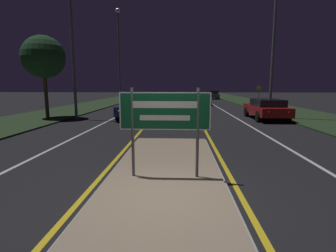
% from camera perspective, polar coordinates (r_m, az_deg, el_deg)
% --- Properties ---
extents(ground_plane, '(160.00, 160.00, 0.00)m').
position_cam_1_polar(ground_plane, '(5.56, -1.18, -14.72)').
color(ground_plane, black).
extents(median_island, '(2.80, 9.05, 0.10)m').
position_cam_1_polar(median_island, '(6.32, -0.66, -11.36)').
color(median_island, '#999993').
rests_on(median_island, ground_plane).
extents(verge_left, '(5.00, 100.00, 0.08)m').
position_cam_1_polar(verge_left, '(27.04, -18.70, 3.74)').
color(verge_left, '#23381E').
rests_on(verge_left, ground_plane).
extents(verge_right, '(5.00, 100.00, 0.08)m').
position_cam_1_polar(verge_right, '(26.79, 22.72, 3.47)').
color(verge_right, '#23381E').
rests_on(verge_right, ground_plane).
extents(centre_line_yellow_left, '(0.12, 70.00, 0.01)m').
position_cam_1_polar(centre_line_yellow_left, '(30.23, -0.97, 4.62)').
color(centre_line_yellow_left, gold).
rests_on(centre_line_yellow_left, ground_plane).
extents(centre_line_yellow_right, '(0.12, 70.00, 0.01)m').
position_cam_1_polar(centre_line_yellow_right, '(30.20, 5.08, 4.58)').
color(centre_line_yellow_right, gold).
rests_on(centre_line_yellow_right, ground_plane).
extents(lane_line_white_left, '(0.12, 70.00, 0.01)m').
position_cam_1_polar(lane_line_white_left, '(30.51, -5.89, 4.61)').
color(lane_line_white_left, silver).
rests_on(lane_line_white_left, ground_plane).
extents(lane_line_white_right, '(0.12, 70.00, 0.01)m').
position_cam_1_polar(lane_line_white_right, '(30.41, 10.01, 4.51)').
color(lane_line_white_right, silver).
rests_on(lane_line_white_right, ground_plane).
extents(edge_line_white_left, '(0.10, 70.00, 0.01)m').
position_cam_1_polar(edge_line_white_left, '(31.10, -11.38, 4.57)').
color(edge_line_white_left, silver).
rests_on(edge_line_white_left, ground_plane).
extents(edge_line_white_right, '(0.10, 70.00, 0.01)m').
position_cam_1_polar(edge_line_white_right, '(30.94, 15.55, 4.40)').
color(edge_line_white_right, silver).
rests_on(edge_line_white_right, ground_plane).
extents(highway_sign, '(2.08, 0.07, 2.07)m').
position_cam_1_polar(highway_sign, '(5.96, -0.69, 2.40)').
color(highway_sign, '#56565B').
rests_on(highway_sign, median_island).
extents(streetlight_left_near, '(0.46, 0.46, 8.44)m').
position_cam_1_polar(streetlight_left_near, '(18.44, -20.13, 17.54)').
color(streetlight_left_near, '#56565B').
rests_on(streetlight_left_near, ground_plane).
extents(streetlight_left_far, '(0.52, 0.52, 10.46)m').
position_cam_1_polar(streetlight_left_far, '(30.56, -10.67, 16.92)').
color(streetlight_left_far, '#56565B').
rests_on(streetlight_left_far, ground_plane).
extents(car_receding_0, '(2.01, 4.73, 1.33)m').
position_cam_1_polar(car_receding_0, '(18.47, 20.59, 3.62)').
color(car_receding_0, maroon).
rests_on(car_receding_0, ground_plane).
extents(car_receding_1, '(1.87, 4.76, 1.32)m').
position_cam_1_polar(car_receding_1, '(30.97, 7.46, 5.97)').
color(car_receding_1, '#B7B7BC').
rests_on(car_receding_1, ground_plane).
extents(car_receding_2, '(1.96, 4.59, 1.37)m').
position_cam_1_polar(car_receding_2, '(44.44, 9.63, 6.77)').
color(car_receding_2, '#4C514C').
rests_on(car_receding_2, ground_plane).
extents(car_approaching_0, '(1.88, 4.70, 1.37)m').
position_cam_1_polar(car_approaching_0, '(18.02, -7.22, 4.05)').
color(car_approaching_0, navy).
rests_on(car_approaching_0, ground_plane).
extents(warning_sign, '(0.60, 0.06, 2.17)m').
position_cam_1_polar(warning_sign, '(28.39, 19.19, 6.67)').
color(warning_sign, '#56565B').
rests_on(warning_sign, verge_right).
extents(roadside_palm_left, '(2.78, 2.78, 5.38)m').
position_cam_1_polar(roadside_palm_left, '(19.58, -25.48, 13.35)').
color(roadside_palm_left, '#4C3823').
rests_on(roadside_palm_left, verge_left).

